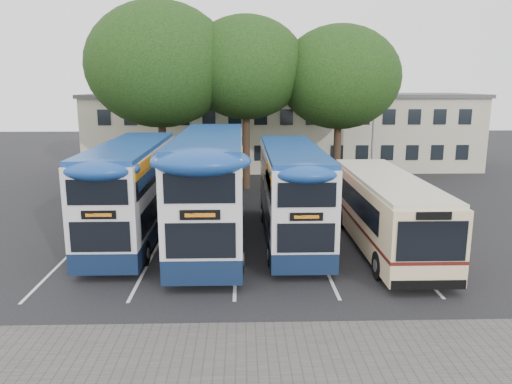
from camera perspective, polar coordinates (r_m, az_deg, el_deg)
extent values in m
plane|color=black|center=(17.64, 10.07, -11.43)|extent=(120.00, 120.00, 0.00)
cube|color=#595654|center=(12.97, 5.52, -20.62)|extent=(40.00, 6.00, 0.01)
cube|color=silver|center=(23.12, -20.01, -6.18)|extent=(0.12, 11.00, 0.01)
cube|color=silver|center=(22.27, -11.38, -6.37)|extent=(0.12, 11.00, 0.01)
cube|color=silver|center=(21.95, -2.29, -6.40)|extent=(0.12, 11.00, 0.01)
cube|color=silver|center=(22.19, 6.85, -6.28)|extent=(0.12, 11.00, 0.01)
cube|color=silver|center=(22.96, 15.57, -6.01)|extent=(0.12, 11.00, 0.01)
cube|color=#A9A688|center=(43.12, 3.01, 6.91)|extent=(32.00, 8.00, 6.00)
cube|color=#4C4C4F|center=(42.95, 3.05, 10.96)|extent=(32.40, 8.40, 0.30)
cube|color=black|center=(39.29, 3.46, 4.47)|extent=(30.00, 0.06, 1.20)
cube|color=black|center=(39.01, 3.51, 8.54)|extent=(30.00, 0.06, 1.20)
cylinder|color=gray|center=(37.11, 13.29, 8.05)|extent=(0.14, 0.14, 9.00)
cube|color=gray|center=(37.08, 13.64, 15.00)|extent=(0.12, 0.80, 0.12)
cube|color=gray|center=(36.69, 13.80, 14.94)|extent=(0.25, 0.50, 0.12)
cylinder|color=black|center=(33.77, -10.61, 5.25)|extent=(0.50, 0.50, 6.04)
ellipsoid|color=black|center=(33.55, -10.97, 14.09)|extent=(9.40, 9.40, 7.99)
cylinder|color=black|center=(33.72, -1.13, 5.34)|extent=(0.50, 0.50, 5.92)
ellipsoid|color=black|center=(33.49, -1.16, 14.02)|extent=(7.87, 7.87, 6.69)
cylinder|color=black|center=(34.35, 9.25, 4.94)|extent=(0.50, 0.50, 5.47)
ellipsoid|color=black|center=(34.08, 9.53, 12.81)|extent=(7.99, 7.99, 6.79)
cube|color=#101F3C|center=(23.67, -13.81, -3.60)|extent=(2.51, 10.55, 0.80)
cube|color=silver|center=(23.22, -14.06, 1.06)|extent=(2.51, 10.55, 3.11)
cube|color=navy|center=(22.97, -14.27, 4.99)|extent=(2.46, 10.34, 0.30)
cube|color=black|center=(23.68, -13.80, -0.82)|extent=(2.55, 9.34, 1.00)
cube|color=black|center=(23.10, -14.15, 2.77)|extent=(2.55, 9.94, 0.90)
cube|color=#FF9F15|center=(19.41, -12.74, 2.73)|extent=(0.02, 3.21, 0.55)
cube|color=black|center=(18.23, -17.54, -2.51)|extent=(1.21, 0.06, 0.30)
cylinder|color=black|center=(26.85, -14.82, -2.21)|extent=(0.30, 1.00, 1.00)
cylinder|color=black|center=(26.43, -10.02, -2.22)|extent=(0.30, 1.00, 1.00)
cylinder|color=black|center=(20.82, -18.84, -6.69)|extent=(0.30, 1.00, 1.00)
cylinder|color=black|center=(20.26, -12.65, -6.84)|extent=(0.30, 1.00, 1.00)
cube|color=#101F3C|center=(22.61, -5.09, -3.83)|extent=(2.77, 11.65, 0.89)
cube|color=silver|center=(22.11, -5.20, 1.57)|extent=(2.77, 11.65, 3.44)
cube|color=navy|center=(21.85, -5.29, 6.15)|extent=(2.72, 11.42, 0.33)
cube|color=black|center=(22.63, -5.10, -0.62)|extent=(2.81, 10.32, 1.11)
cube|color=black|center=(21.98, -5.24, 3.56)|extent=(2.81, 10.99, 1.00)
cube|color=#FF9F15|center=(18.06, -1.57, 3.66)|extent=(0.02, 3.55, 0.61)
cube|color=black|center=(16.44, -6.41, -2.62)|extent=(1.33, 0.06, 0.33)
cylinder|color=black|center=(26.03, -7.41, -2.23)|extent=(0.33, 1.11, 1.11)
cylinder|color=black|center=(25.90, -1.87, -2.21)|extent=(0.33, 1.11, 1.11)
cylinder|color=black|center=(19.18, -9.53, -7.64)|extent=(0.33, 1.11, 1.11)
cylinder|color=black|center=(19.00, -1.94, -7.67)|extent=(0.33, 1.11, 1.11)
cube|color=#101F3C|center=(22.94, 4.06, -3.83)|extent=(2.43, 10.22, 0.78)
cube|color=silver|center=(22.49, 4.13, 0.82)|extent=(2.43, 10.22, 3.02)
cube|color=navy|center=(22.23, 4.19, 4.76)|extent=(2.38, 10.01, 0.29)
cube|color=black|center=(22.95, 4.03, -1.06)|extent=(2.47, 9.05, 0.97)
cube|color=black|center=(22.36, 4.16, 2.53)|extent=(2.47, 9.63, 0.88)
cube|color=#FF9F15|center=(19.17, 8.84, 2.41)|extent=(0.02, 3.11, 0.54)
cube|color=black|center=(17.54, 5.79, -2.83)|extent=(1.17, 0.06, 0.29)
cylinder|color=black|center=(25.77, 0.97, -2.44)|extent=(0.29, 0.97, 0.97)
cylinder|color=black|center=(25.96, 5.83, -2.39)|extent=(0.29, 0.97, 0.97)
cylinder|color=black|center=(19.72, 1.80, -7.11)|extent=(0.29, 0.97, 0.97)
cylinder|color=black|center=(19.97, 8.16, -6.99)|extent=(0.29, 0.97, 0.97)
cube|color=red|center=(23.71, 6.84, 3.04)|extent=(0.02, 3.89, 0.83)
cube|color=beige|center=(22.24, 14.61, -2.12)|extent=(2.63, 10.50, 2.68)
cube|color=beige|center=(21.95, 14.80, 1.40)|extent=(2.52, 10.08, 0.21)
cube|color=black|center=(22.63, 14.30, -0.70)|extent=(2.67, 8.40, 0.95)
cube|color=#511410|center=(22.35, 14.54, -3.23)|extent=(2.66, 10.52, 0.13)
cube|color=black|center=(17.35, 19.46, -5.33)|extent=(2.31, 0.06, 1.37)
cylinder|color=black|center=(18.97, 13.93, -8.16)|extent=(0.32, 1.05, 1.05)
cylinder|color=black|center=(19.73, 20.65, -7.80)|extent=(0.32, 1.05, 1.05)
cylinder|color=black|center=(25.20, 9.90, -2.87)|extent=(0.32, 1.05, 1.05)
cylinder|color=black|center=(25.78, 15.09, -2.78)|extent=(0.32, 1.05, 1.05)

